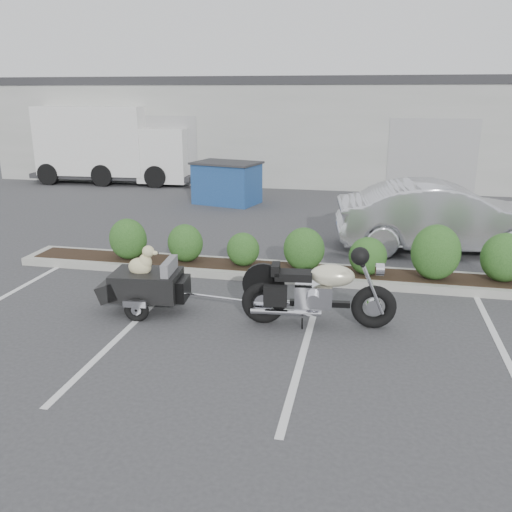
% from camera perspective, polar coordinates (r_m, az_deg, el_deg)
% --- Properties ---
extents(ground, '(90.00, 90.00, 0.00)m').
position_cam_1_polar(ground, '(8.69, -2.09, -6.45)').
color(ground, '#38383A').
rests_on(ground, ground).
extents(planter_kerb, '(12.00, 1.00, 0.15)m').
position_cam_1_polar(planter_kerb, '(10.53, 6.11, -1.85)').
color(planter_kerb, '#9E9E93').
rests_on(planter_kerb, ground).
extents(building, '(26.00, 10.00, 4.00)m').
position_cam_1_polar(building, '(24.86, 7.65, 13.39)').
color(building, '#9EA099').
rests_on(building, ground).
extents(motorcycle, '(2.36, 0.85, 1.35)m').
position_cam_1_polar(motorcycle, '(8.24, 6.55, -3.83)').
color(motorcycle, black).
rests_on(motorcycle, ground).
extents(pet_trailer, '(1.89, 1.07, 1.12)m').
position_cam_1_polar(pet_trailer, '(8.95, -11.52, -2.83)').
color(pet_trailer, black).
rests_on(pet_trailer, ground).
extents(sedan, '(4.85, 2.20, 1.54)m').
position_cam_1_polar(sedan, '(12.77, 19.11, 3.87)').
color(sedan, silver).
rests_on(sedan, ground).
extents(dumpster, '(2.29, 1.83, 1.33)m').
position_cam_1_polar(dumpster, '(17.49, -3.08, 7.73)').
color(dumpster, navy).
rests_on(dumpster, ground).
extents(delivery_truck, '(6.51, 2.53, 2.93)m').
position_cam_1_polar(delivery_truck, '(22.31, -14.63, 11.10)').
color(delivery_truck, silver).
rests_on(delivery_truck, ground).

